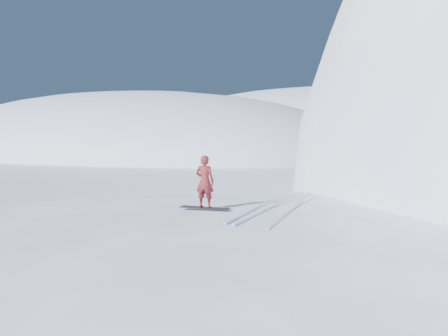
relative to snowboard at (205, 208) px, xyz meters
The scene contains 8 objects.
near_ridge 4.44m from the snowboard, ahead, with size 36.00×28.00×4.80m, color white.
far_ridge_a 88.15m from the snowboard, 139.77° to the left, with size 120.00×70.00×28.00m, color white.
far_ridge_c 113.24m from the snowboard, 109.22° to the left, with size 140.00×90.00×36.00m, color white.
wind_bumps 3.39m from the snowboard, 24.20° to the right, with size 16.00×14.40×1.00m.
snowboard is the anchor object (origin of this frame).
snowboarder 0.77m from the snowboard, ahead, with size 0.55×0.36×1.52m, color maroon.
vapor_plume 75.52m from the snowboard, 155.41° to the left, with size 11.39×9.11×7.97m, color white.
board_tracks 2.23m from the snowboard, 46.53° to the left, with size 2.17×5.96×0.04m.
Camera 1 is at (4.03, -6.11, 4.56)m, focal length 32.00 mm.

